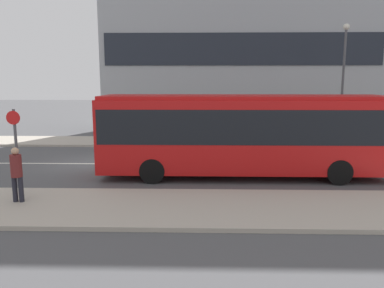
# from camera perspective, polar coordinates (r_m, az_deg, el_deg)

# --- Properties ---
(ground_plane) EXTENTS (120.00, 120.00, 0.00)m
(ground_plane) POSITION_cam_1_polar(r_m,az_deg,el_deg) (18.16, -14.27, -2.94)
(ground_plane) COLOR #4F4F51
(sidewalk_near) EXTENTS (44.00, 3.50, 0.13)m
(sidewalk_near) POSITION_cam_1_polar(r_m,az_deg,el_deg) (12.46, -22.12, -8.79)
(sidewalk_near) COLOR #B2A899
(sidewalk_near) RESTS_ON ground_plane
(sidewalk_far) EXTENTS (44.00, 3.50, 0.13)m
(sidewalk_far) POSITION_cam_1_polar(r_m,az_deg,el_deg) (24.11, -10.28, 0.40)
(sidewalk_far) COLOR #B2A899
(sidewalk_far) RESTS_ON ground_plane
(lane_centerline) EXTENTS (41.80, 0.16, 0.01)m
(lane_centerline) POSITION_cam_1_polar(r_m,az_deg,el_deg) (18.16, -14.27, -2.92)
(lane_centerline) COLOR silver
(lane_centerline) RESTS_ON ground_plane
(city_bus) EXTENTS (11.36, 2.64, 3.28)m
(city_bus) POSITION_cam_1_polar(r_m,az_deg,el_deg) (15.12, 7.67, 2.08)
(city_bus) COLOR red
(city_bus) RESTS_ON ground_plane
(parked_car_0) EXTENTS (4.24, 1.70, 1.41)m
(parked_car_0) POSITION_cam_1_polar(r_m,az_deg,el_deg) (22.30, 24.49, 0.50)
(parked_car_0) COLOR maroon
(parked_car_0) RESTS_ON ground_plane
(pedestrian_near_stop) EXTENTS (0.35, 0.34, 1.72)m
(pedestrian_near_stop) POSITION_cam_1_polar(r_m,az_deg,el_deg) (12.72, -25.18, -3.76)
(pedestrian_near_stop) COLOR #23232D
(pedestrian_near_stop) RESTS_ON sidewalk_near
(bus_stop_sign) EXTENTS (0.44, 0.12, 2.83)m
(bus_stop_sign) POSITION_cam_1_polar(r_m,az_deg,el_deg) (13.34, -25.24, -0.24)
(bus_stop_sign) COLOR #4C4C51
(bus_stop_sign) RESTS_ON sidewalk_near
(street_lamp) EXTENTS (0.36, 0.36, 6.92)m
(street_lamp) POSITION_cam_1_polar(r_m,az_deg,el_deg) (23.63, 22.08, 10.12)
(street_lamp) COLOR #4C4C51
(street_lamp) RESTS_ON sidewalk_far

